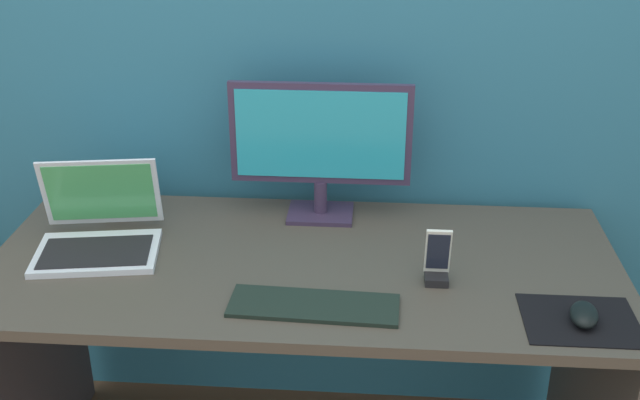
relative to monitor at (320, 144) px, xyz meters
The scene contains 9 objects.
wall_back 0.35m from the monitor, 98.25° to the left, with size 6.00×0.04×2.50m, color teal.
desk 0.44m from the monitor, 95.11° to the right, with size 1.58×0.71×0.73m.
monitor is the anchor object (origin of this frame).
laptop 0.62m from the monitor, 157.55° to the right, with size 0.34×0.32×0.22m.
fishbowl 0.58m from the monitor, behind, with size 0.15×0.15×0.15m, color silver.
keyboard_external 0.51m from the monitor, 87.58° to the right, with size 0.38×0.13×0.01m, color black.
mousepad 0.80m from the monitor, 38.31° to the right, with size 0.25×0.20×0.00m, color black.
mouse 0.80m from the monitor, 38.48° to the right, with size 0.06×0.10×0.04m, color black.
phone_in_dock 0.48m from the monitor, 47.88° to the right, with size 0.06×0.05×0.14m.
Camera 1 is at (0.17, -1.70, 1.69)m, focal length 43.85 mm.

